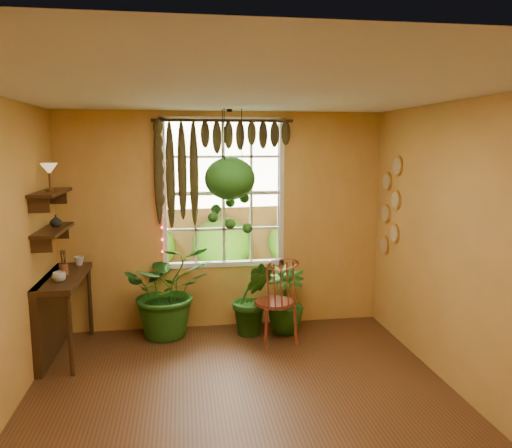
{
  "coord_description": "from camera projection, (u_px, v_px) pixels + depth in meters",
  "views": [
    {
      "loc": [
        -0.51,
        -3.89,
        2.3
      ],
      "look_at": [
        0.24,
        1.15,
        1.49
      ],
      "focal_mm": 35.0,
      "sensor_mm": 36.0,
      "label": 1
    }
  ],
  "objects": [
    {
      "name": "floor",
      "position": [
        248.0,
        418.0,
        4.23
      ],
      "size": [
        4.5,
        4.5,
        0.0
      ],
      "primitive_type": "plane",
      "color": "#523217",
      "rests_on": "ground"
    },
    {
      "name": "ceiling",
      "position": [
        247.0,
        91.0,
        3.81
      ],
      "size": [
        4.5,
        4.5,
        0.0
      ],
      "primitive_type": "plane",
      "rotation": [
        3.14,
        0.0,
        0.0
      ],
      "color": "silver",
      "rests_on": "wall_back"
    },
    {
      "name": "wall_back",
      "position": [
        224.0,
        221.0,
        6.22
      ],
      "size": [
        4.0,
        0.0,
        4.0
      ],
      "primitive_type": "plane",
      "rotation": [
        1.57,
        0.0,
        0.0
      ],
      "color": "#DB994A",
      "rests_on": "floor"
    },
    {
      "name": "wall_right",
      "position": [
        476.0,
        255.0,
        4.31
      ],
      "size": [
        0.0,
        4.5,
        4.5
      ],
      "primitive_type": "plane",
      "rotation": [
        1.57,
        0.0,
        -1.57
      ],
      "color": "#DB994A",
      "rests_on": "floor"
    },
    {
      "name": "window",
      "position": [
        223.0,
        193.0,
        6.19
      ],
      "size": [
        1.52,
        0.1,
        1.86
      ],
      "color": "white",
      "rests_on": "wall_back"
    },
    {
      "name": "valance_vine",
      "position": [
        217.0,
        146.0,
        5.97
      ],
      "size": [
        1.7,
        0.12,
        1.1
      ],
      "color": "#3B2510",
      "rests_on": "window"
    },
    {
      "name": "string_lights",
      "position": [
        161.0,
        191.0,
        5.98
      ],
      "size": [
        0.03,
        0.03,
        1.54
      ],
      "primitive_type": null,
      "color": "#FF2633",
      "rests_on": "window"
    },
    {
      "name": "wall_plates",
      "position": [
        390.0,
        207.0,
        6.02
      ],
      "size": [
        0.04,
        0.32,
        1.1
      ],
      "primitive_type": null,
      "color": "beige",
      "rests_on": "wall_right"
    },
    {
      "name": "counter_ledge",
      "position": [
        55.0,
        307.0,
        5.43
      ],
      "size": [
        0.4,
        1.2,
        0.9
      ],
      "color": "#3B2510",
      "rests_on": "floor"
    },
    {
      "name": "shelf_lower",
      "position": [
        53.0,
        230.0,
        5.3
      ],
      "size": [
        0.25,
        0.9,
        0.04
      ],
      "primitive_type": "cube",
      "color": "#3B2510",
      "rests_on": "wall_left"
    },
    {
      "name": "shelf_upper",
      "position": [
        51.0,
        192.0,
        5.24
      ],
      "size": [
        0.25,
        0.9,
        0.04
      ],
      "primitive_type": "cube",
      "color": "#3B2510",
      "rests_on": "wall_left"
    },
    {
      "name": "backyard",
      "position": [
        217.0,
        192.0,
        10.78
      ],
      "size": [
        14.0,
        10.0,
        12.0
      ],
      "color": "#214F16",
      "rests_on": "ground"
    },
    {
      "name": "windsor_chair",
      "position": [
        275.0,
        313.0,
        5.83
      ],
      "size": [
        0.54,
        0.56,
        1.2
      ],
      "rotation": [
        0.0,
        0.0,
        0.24
      ],
      "color": "maroon",
      "rests_on": "floor"
    },
    {
      "name": "potted_plant_left",
      "position": [
        168.0,
        290.0,
        5.99
      ],
      "size": [
        1.17,
        1.06,
        1.15
      ],
      "primitive_type": "imported",
      "rotation": [
        0.0,
        0.0,
        0.17
      ],
      "color": "#174512",
      "rests_on": "floor"
    },
    {
      "name": "potted_plant_mid",
      "position": [
        253.0,
        297.0,
        6.05
      ],
      "size": [
        0.54,
        0.45,
        0.93
      ],
      "primitive_type": "imported",
      "rotation": [
        0.0,
        0.0,
        0.07
      ],
      "color": "#174512",
      "rests_on": "floor"
    },
    {
      "name": "potted_plant_right",
      "position": [
        285.0,
        300.0,
        6.14
      ],
      "size": [
        0.56,
        0.56,
        0.82
      ],
      "primitive_type": "imported",
      "rotation": [
        0.0,
        0.0,
        -0.25
      ],
      "color": "#174512",
      "rests_on": "floor"
    },
    {
      "name": "hanging_basket",
      "position": [
        230.0,
        184.0,
        5.78
      ],
      "size": [
        0.59,
        0.59,
        1.44
      ],
      "color": "black",
      "rests_on": "ceiling"
    },
    {
      "name": "cup_a",
      "position": [
        59.0,
        277.0,
        5.13
      ],
      "size": [
        0.17,
        0.17,
        0.1
      ],
      "primitive_type": "imported",
      "rotation": [
        0.0,
        0.0,
        -0.36
      ],
      "color": "silver",
      "rests_on": "counter_ledge"
    },
    {
      "name": "cup_b",
      "position": [
        79.0,
        261.0,
        5.83
      ],
      "size": [
        0.13,
        0.13,
        0.11
      ],
      "primitive_type": "imported",
      "rotation": [
        0.0,
        0.0,
        0.16
      ],
      "color": "beige",
      "rests_on": "counter_ledge"
    },
    {
      "name": "brush_jar",
      "position": [
        63.0,
        262.0,
        5.41
      ],
      "size": [
        0.09,
        0.09,
        0.34
      ],
      "color": "brown",
      "rests_on": "counter_ledge"
    },
    {
      "name": "shelf_vase",
      "position": [
        56.0,
        221.0,
        5.4
      ],
      "size": [
        0.13,
        0.13,
        0.13
      ],
      "primitive_type": "imported",
      "rotation": [
        0.0,
        0.0,
        0.08
      ],
      "color": "#B2AD99",
      "rests_on": "shelf_lower"
    },
    {
      "name": "tiffany_lamp",
      "position": [
        49.0,
        171.0,
        5.14
      ],
      "size": [
        0.17,
        0.17,
        0.29
      ],
      "color": "brown",
      "rests_on": "shelf_upper"
    }
  ]
}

